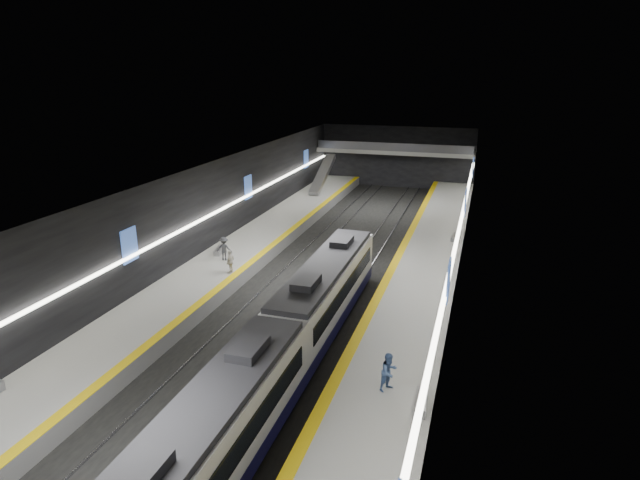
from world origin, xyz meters
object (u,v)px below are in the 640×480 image
(bench_right_near, at_px, (421,402))
(bench_right_far, at_px, (455,237))
(train, at_px, (282,347))
(escalator, at_px, (322,174))
(passenger_left_a, at_px, (230,262))
(bench_left_far, at_px, (219,251))
(passenger_left_b, at_px, (224,249))
(passenger_right_b, at_px, (389,372))

(bench_right_near, height_order, bench_right_far, bench_right_near)
(train, height_order, escalator, escalator)
(train, distance_m, passenger_left_a, 13.76)
(bench_left_far, distance_m, passenger_left_a, 4.68)
(bench_left_far, xyz_separation_m, bench_right_far, (17.89, 9.29, -0.00))
(bench_left_far, xyz_separation_m, passenger_left_a, (2.86, -3.65, 0.65))
(bench_left_far, relative_size, passenger_left_b, 0.92)
(bench_right_near, xyz_separation_m, passenger_right_b, (-1.60, 0.89, 0.70))
(train, relative_size, escalator, 3.76)
(bench_right_far, bearing_deg, passenger_left_b, -142.18)
(bench_right_near, bearing_deg, passenger_right_b, 148.01)
(bench_left_far, bearing_deg, passenger_left_a, -65.61)
(escalator, height_order, passenger_right_b, escalator)
(train, distance_m, bench_right_near, 7.13)
(train, height_order, passenger_left_b, train)
(escalator, relative_size, passenger_left_a, 4.64)
(bench_right_near, bearing_deg, train, 167.80)
(train, relative_size, bench_right_near, 16.19)
(bench_left_far, relative_size, passenger_right_b, 0.92)
(passenger_right_b, relative_size, passenger_left_a, 1.08)
(bench_left_far, height_order, passenger_left_a, passenger_left_a)
(passenger_left_b, bearing_deg, bench_left_far, -57.45)
(train, bearing_deg, bench_right_near, -9.18)
(escalator, relative_size, passenger_right_b, 4.30)
(bench_right_far, distance_m, passenger_left_a, 19.85)
(bench_right_near, distance_m, bench_right_far, 25.07)
(bench_right_near, bearing_deg, passenger_left_a, 138.46)
(passenger_left_a, bearing_deg, bench_right_near, 51.43)
(passenger_left_a, bearing_deg, passenger_right_b, 50.45)
(bench_right_near, height_order, passenger_left_a, passenger_left_a)
(bench_left_far, bearing_deg, passenger_right_b, -55.74)
(bench_left_far, xyz_separation_m, passenger_left_b, (1.19, -1.33, 0.72))
(bench_left_far, bearing_deg, bench_right_near, -54.75)
(train, bearing_deg, passenger_right_b, -2.54)
(escalator, xyz_separation_m, passenger_right_b, (15.37, -39.66, -0.97))
(passenger_left_b, bearing_deg, bench_right_far, -156.64)
(escalator, distance_m, bench_left_far, 24.86)
(bench_right_near, xyz_separation_m, bench_right_far, (-0.20, 25.07, -0.02))
(bench_right_far, bearing_deg, passenger_left_a, -133.91)
(bench_right_near, distance_m, passenger_left_a, 19.48)
(train, relative_size, bench_left_far, 17.61)
(passenger_left_a, distance_m, passenger_left_b, 2.86)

